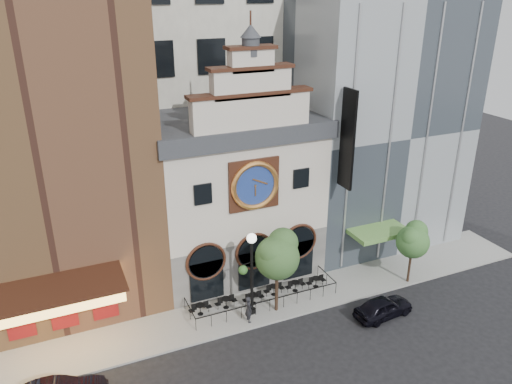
{
  "coord_description": "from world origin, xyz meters",
  "views": [
    {
      "loc": [
        -12.35,
        -24.67,
        20.91
      ],
      "look_at": [
        1.06,
        6.0,
        7.04
      ],
      "focal_mm": 35.0,
      "sensor_mm": 36.0,
      "label": 1
    }
  ],
  "objects_px": {
    "bistro_2": "(253,298)",
    "bistro_3": "(274,289)",
    "bistro_1": "(226,302)",
    "bistro_5": "(316,281)",
    "tree_left": "(278,254)",
    "pedestrian": "(249,309)",
    "bistro_0": "(200,308)",
    "car_right": "(383,307)",
    "tree_right": "(413,239)",
    "lamppost": "(252,265)",
    "bistro_4": "(295,285)"
  },
  "relations": [
    {
      "from": "pedestrian",
      "to": "tree_left",
      "type": "distance_m",
      "value": 4.14
    },
    {
      "from": "bistro_3",
      "to": "tree_right",
      "type": "bearing_deg",
      "value": -13.35
    },
    {
      "from": "bistro_0",
      "to": "bistro_4",
      "type": "height_order",
      "value": "same"
    },
    {
      "from": "bistro_1",
      "to": "car_right",
      "type": "height_order",
      "value": "car_right"
    },
    {
      "from": "bistro_2",
      "to": "lamppost",
      "type": "relative_size",
      "value": 0.26
    },
    {
      "from": "bistro_1",
      "to": "tree_left",
      "type": "bearing_deg",
      "value": -26.4
    },
    {
      "from": "bistro_3",
      "to": "car_right",
      "type": "relative_size",
      "value": 0.37
    },
    {
      "from": "car_right",
      "to": "tree_right",
      "type": "height_order",
      "value": "tree_right"
    },
    {
      "from": "bistro_2",
      "to": "tree_left",
      "type": "distance_m",
      "value": 4.28
    },
    {
      "from": "bistro_1",
      "to": "bistro_2",
      "type": "bearing_deg",
      "value": -9.65
    },
    {
      "from": "car_right",
      "to": "tree_right",
      "type": "bearing_deg",
      "value": -63.73
    },
    {
      "from": "bistro_1",
      "to": "bistro_5",
      "type": "height_order",
      "value": "same"
    },
    {
      "from": "bistro_0",
      "to": "bistro_3",
      "type": "distance_m",
      "value": 5.61
    },
    {
      "from": "bistro_5",
      "to": "bistro_1",
      "type": "bearing_deg",
      "value": 178.14
    },
    {
      "from": "tree_left",
      "to": "tree_right",
      "type": "height_order",
      "value": "tree_left"
    },
    {
      "from": "pedestrian",
      "to": "bistro_3",
      "type": "bearing_deg",
      "value": -55.01
    },
    {
      "from": "bistro_1",
      "to": "bistro_0",
      "type": "bearing_deg",
      "value": -179.93
    },
    {
      "from": "bistro_4",
      "to": "tree_right",
      "type": "distance_m",
      "value": 9.3
    },
    {
      "from": "car_right",
      "to": "pedestrian",
      "type": "distance_m",
      "value": 9.19
    },
    {
      "from": "bistro_3",
      "to": "bistro_1",
      "type": "bearing_deg",
      "value": -178.84
    },
    {
      "from": "bistro_3",
      "to": "bistro_4",
      "type": "bearing_deg",
      "value": -5.83
    },
    {
      "from": "car_right",
      "to": "tree_right",
      "type": "distance_m",
      "value": 5.88
    },
    {
      "from": "bistro_2",
      "to": "bistro_3",
      "type": "xyz_separation_m",
      "value": [
        1.8,
        0.4,
        0.0
      ]
    },
    {
      "from": "tree_left",
      "to": "pedestrian",
      "type": "bearing_deg",
      "value": -169.06
    },
    {
      "from": "bistro_1",
      "to": "pedestrian",
      "type": "height_order",
      "value": "pedestrian"
    },
    {
      "from": "bistro_0",
      "to": "bistro_1",
      "type": "relative_size",
      "value": 1.0
    },
    {
      "from": "pedestrian",
      "to": "car_right",
      "type": "bearing_deg",
      "value": -109.9
    },
    {
      "from": "bistro_4",
      "to": "tree_right",
      "type": "height_order",
      "value": "tree_right"
    },
    {
      "from": "pedestrian",
      "to": "tree_right",
      "type": "xyz_separation_m",
      "value": [
        13.0,
        -0.31,
        2.61
      ]
    },
    {
      "from": "bistro_5",
      "to": "car_right",
      "type": "xyz_separation_m",
      "value": [
        2.5,
        -4.76,
        0.11
      ]
    },
    {
      "from": "bistro_2",
      "to": "bistro_3",
      "type": "height_order",
      "value": "same"
    },
    {
      "from": "bistro_3",
      "to": "tree_right",
      "type": "relative_size",
      "value": 0.32
    },
    {
      "from": "tree_right",
      "to": "bistro_0",
      "type": "bearing_deg",
      "value": 171.59
    },
    {
      "from": "bistro_0",
      "to": "bistro_3",
      "type": "height_order",
      "value": "same"
    },
    {
      "from": "bistro_0",
      "to": "tree_left",
      "type": "bearing_deg",
      "value": -17.27
    },
    {
      "from": "bistro_1",
      "to": "tree_left",
      "type": "relative_size",
      "value": 0.26
    },
    {
      "from": "bistro_0",
      "to": "bistro_1",
      "type": "distance_m",
      "value": 1.88
    },
    {
      "from": "bistro_4",
      "to": "lamppost",
      "type": "bearing_deg",
      "value": -163.71
    },
    {
      "from": "bistro_0",
      "to": "pedestrian",
      "type": "bearing_deg",
      "value": -36.37
    },
    {
      "from": "bistro_5",
      "to": "car_right",
      "type": "distance_m",
      "value": 5.38
    },
    {
      "from": "bistro_2",
      "to": "pedestrian",
      "type": "xyz_separation_m",
      "value": [
        -1.07,
        -1.69,
        0.49
      ]
    },
    {
      "from": "car_right",
      "to": "pedestrian",
      "type": "height_order",
      "value": "pedestrian"
    },
    {
      "from": "lamppost",
      "to": "bistro_1",
      "type": "bearing_deg",
      "value": 131.52
    },
    {
      "from": "bistro_5",
      "to": "lamppost",
      "type": "xyz_separation_m",
      "value": [
        -5.62,
        -1.02,
        3.3
      ]
    },
    {
      "from": "bistro_2",
      "to": "bistro_4",
      "type": "distance_m",
      "value": 3.46
    },
    {
      "from": "bistro_0",
      "to": "lamppost",
      "type": "bearing_deg",
      "value": -20.7
    },
    {
      "from": "bistro_4",
      "to": "lamppost",
      "type": "xyz_separation_m",
      "value": [
        -3.96,
        -1.16,
        3.3
      ]
    },
    {
      "from": "bistro_1",
      "to": "bistro_3",
      "type": "bearing_deg",
      "value": 1.16
    },
    {
      "from": "bistro_2",
      "to": "tree_right",
      "type": "height_order",
      "value": "tree_right"
    },
    {
      "from": "bistro_3",
      "to": "bistro_5",
      "type": "bearing_deg",
      "value": -5.25
    }
  ]
}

